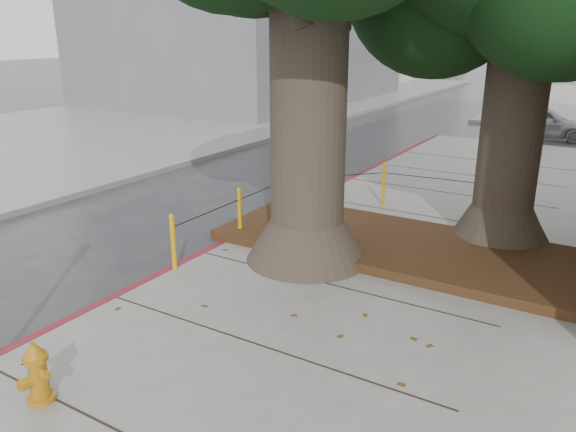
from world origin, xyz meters
name	(u,v)px	position (x,y,z in m)	size (l,w,h in m)	color
ground	(224,343)	(0.00, 0.00, 0.00)	(140.00, 140.00, 0.00)	#28282B
sidewalk_opposite	(96,130)	(-14.00, 10.00, 0.07)	(14.00, 60.00, 0.15)	slate
curb_red	(220,247)	(-2.00, 2.50, 0.07)	(0.14, 26.00, 0.16)	maroon
planter_bed	(400,245)	(0.90, 3.90, 0.23)	(6.40, 2.60, 0.16)	black
bollard_ring	(324,200)	(-0.87, 4.38, 0.66)	(3.79, 5.39, 0.95)	orange
fire_hydrant	(37,372)	(-0.78, -2.08, 0.49)	(0.37, 0.34, 0.69)	#BF7B13
car_silver	(541,122)	(1.20, 17.66, 0.60)	(1.43, 3.55, 1.21)	#959499
car_dark	(278,95)	(-11.67, 19.80, 0.66)	(1.84, 4.53, 1.31)	black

